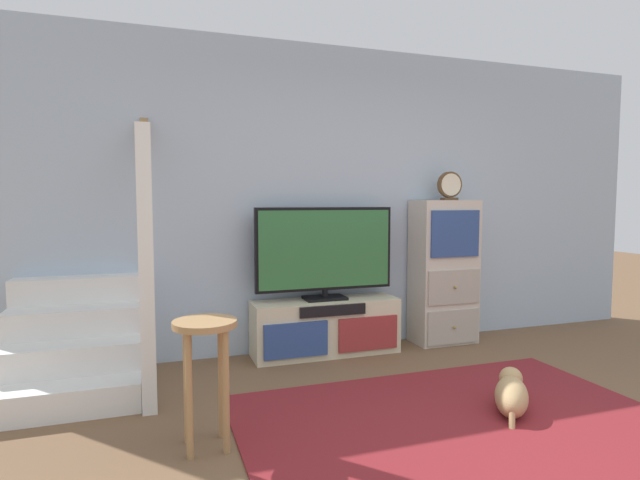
{
  "coord_description": "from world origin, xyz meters",
  "views": [
    {
      "loc": [
        -1.71,
        -1.84,
        1.33
      ],
      "look_at": [
        -0.49,
        1.8,
        1.03
      ],
      "focal_mm": 28.11,
      "sensor_mm": 36.0,
      "label": 1
    }
  ],
  "objects_px": {
    "television": "(325,251)",
    "dog": "(511,394)",
    "bar_stool_near": "(205,353)",
    "desk_clock": "(450,186)",
    "side_cabinet": "(444,272)",
    "media_console": "(326,327)"
  },
  "relations": [
    {
      "from": "desk_clock",
      "to": "bar_stool_near",
      "type": "relative_size",
      "value": 0.38
    },
    {
      "from": "side_cabinet",
      "to": "bar_stool_near",
      "type": "bearing_deg",
      "value": -149.54
    },
    {
      "from": "media_console",
      "to": "dog",
      "type": "xyz_separation_m",
      "value": [
        0.71,
        -1.51,
        -0.12
      ]
    },
    {
      "from": "desk_clock",
      "to": "dog",
      "type": "bearing_deg",
      "value": -108.4
    },
    {
      "from": "dog",
      "to": "desk_clock",
      "type": "bearing_deg",
      "value": 71.6
    },
    {
      "from": "television",
      "to": "desk_clock",
      "type": "xyz_separation_m",
      "value": [
        1.21,
        -0.03,
        0.57
      ]
    },
    {
      "from": "television",
      "to": "desk_clock",
      "type": "distance_m",
      "value": 1.34
    },
    {
      "from": "television",
      "to": "dog",
      "type": "bearing_deg",
      "value": -64.99
    },
    {
      "from": "bar_stool_near",
      "to": "dog",
      "type": "xyz_separation_m",
      "value": [
        1.87,
        -0.14,
        -0.4
      ]
    },
    {
      "from": "television",
      "to": "dog",
      "type": "distance_m",
      "value": 1.86
    },
    {
      "from": "media_console",
      "to": "television",
      "type": "distance_m",
      "value": 0.66
    },
    {
      "from": "media_console",
      "to": "dog",
      "type": "distance_m",
      "value": 1.67
    },
    {
      "from": "side_cabinet",
      "to": "dog",
      "type": "relative_size",
      "value": 2.83
    },
    {
      "from": "television",
      "to": "dog",
      "type": "height_order",
      "value": "television"
    },
    {
      "from": "side_cabinet",
      "to": "dog",
      "type": "bearing_deg",
      "value": -107.05
    },
    {
      "from": "side_cabinet",
      "to": "bar_stool_near",
      "type": "xyz_separation_m",
      "value": [
        -2.34,
        -1.37,
        -0.15
      ]
    },
    {
      "from": "side_cabinet",
      "to": "dog",
      "type": "height_order",
      "value": "side_cabinet"
    },
    {
      "from": "bar_stool_near",
      "to": "dog",
      "type": "relative_size",
      "value": 1.48
    },
    {
      "from": "bar_stool_near",
      "to": "dog",
      "type": "height_order",
      "value": "bar_stool_near"
    },
    {
      "from": "desk_clock",
      "to": "bar_stool_near",
      "type": "bearing_deg",
      "value": -150.17
    },
    {
      "from": "bar_stool_near",
      "to": "media_console",
      "type": "bearing_deg",
      "value": 49.68
    },
    {
      "from": "television",
      "to": "desk_clock",
      "type": "height_order",
      "value": "desk_clock"
    }
  ]
}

